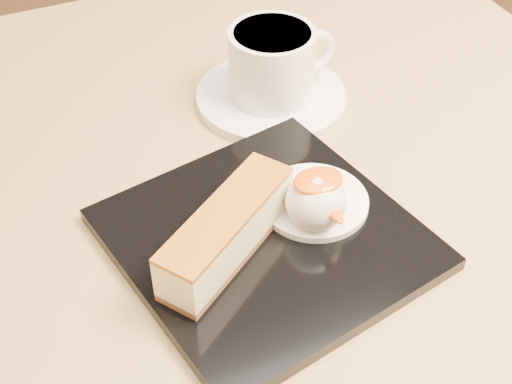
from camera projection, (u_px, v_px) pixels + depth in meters
name	position (u px, v px, depth m)	size (l,w,h in m)	color
table	(257.00, 302.00, 0.73)	(0.80, 0.80, 0.72)	black
dessert_plate	(266.00, 239.00, 0.57)	(0.22, 0.22, 0.01)	black
cheesecake	(227.00, 231.00, 0.54)	(0.13, 0.11, 0.04)	brown
cream_smear	(314.00, 201.00, 0.59)	(0.09, 0.09, 0.01)	white
ice_cream_scoop	(316.00, 201.00, 0.56)	(0.05, 0.05, 0.05)	white
mango_sauce	(318.00, 180.00, 0.54)	(0.04, 0.03, 0.01)	#FF5608
mint_sprig	(269.00, 189.00, 0.59)	(0.03, 0.02, 0.00)	#307D28
saucer	(271.00, 97.00, 0.71)	(0.15, 0.15, 0.01)	white
coffee_cup	(274.00, 62.00, 0.69)	(0.11, 0.08, 0.07)	white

